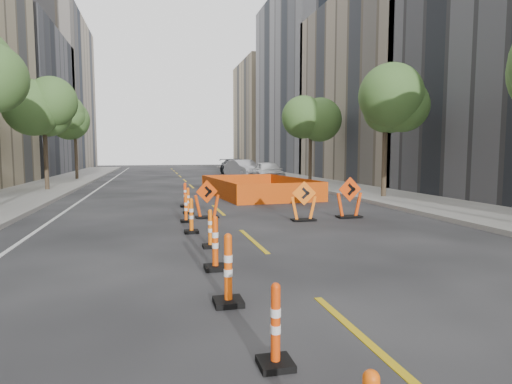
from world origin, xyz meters
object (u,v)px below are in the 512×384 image
object	(u,v)px
channelizer_6	(186,208)
chevron_sign_left	(207,199)
channelizer_1	(276,325)
parked_car_far	(236,167)
channelizer_2	(228,269)
channelizer_5	(191,216)
chevron_sign_center	(304,201)
channelizer_3	(215,243)
chevron_sign_right	(349,197)
parked_car_near	(268,172)
channelizer_4	(210,228)
parked_car_mid	(243,169)
channelizer_7	(188,201)
channelizer_8	(185,195)

from	to	relation	value
channelizer_6	chevron_sign_left	world-z (taller)	chevron_sign_left
channelizer_1	parked_car_far	distance (m)	38.68
channelizer_1	channelizer_2	size ratio (longest dim) A/B	0.85
channelizer_5	channelizer_6	world-z (taller)	channelizer_5
channelizer_6	chevron_sign_center	size ratio (longest dim) A/B	0.69
channelizer_6	parked_car_far	xyz separation A→B (m)	(7.14, 28.26, 0.34)
channelizer_3	chevron_sign_left	xyz separation A→B (m)	(0.65, 6.56, 0.13)
chevron_sign_left	chevron_sign_right	xyz separation A→B (m)	(4.83, -1.08, 0.05)
chevron_sign_center	parked_car_near	world-z (taller)	parked_car_near
channelizer_1	channelizer_2	xyz separation A→B (m)	(-0.17, 1.96, 0.08)
channelizer_4	chevron_sign_right	xyz separation A→B (m)	(5.33, 3.52, 0.25)
chevron_sign_right	channelizer_3	bearing A→B (deg)	-138.23
channelizer_2	parked_car_mid	world-z (taller)	parked_car_mid
channelizer_1	channelizer_6	size ratio (longest dim) A/B	1.01
chevron_sign_center	parked_car_far	distance (m)	29.12
chevron_sign_center	parked_car_far	world-z (taller)	parked_car_far
parked_car_near	channelizer_7	bearing A→B (deg)	-112.42
chevron_sign_left	channelizer_7	bearing A→B (deg)	96.95
chevron_sign_left	chevron_sign_center	xyz separation A→B (m)	(3.05, -1.36, 0.00)
channelizer_2	channelizer_6	distance (m)	7.83
chevron_sign_left	parked_car_near	world-z (taller)	parked_car_near
channelizer_3	chevron_sign_left	bearing A→B (deg)	84.32
channelizer_2	channelizer_5	world-z (taller)	channelizer_2
channelizer_8	parked_car_far	bearing A→B (deg)	74.23
parked_car_near	parked_car_mid	world-z (taller)	same
channelizer_3	chevron_sign_right	distance (m)	7.76
channelizer_4	channelizer_7	world-z (taller)	channelizer_7
channelizer_6	channelizer_4	bearing A→B (deg)	-85.86
channelizer_2	parked_car_mid	bearing A→B (deg)	77.69
channelizer_7	chevron_sign_center	distance (m)	4.46
parked_car_far	chevron_sign_center	bearing A→B (deg)	-104.17
channelizer_6	channelizer_8	bearing A→B (deg)	86.15
channelizer_7	parked_car_mid	world-z (taller)	parked_car_mid
channelizer_2	channelizer_8	world-z (taller)	channelizer_2
parked_car_mid	channelizer_6	bearing A→B (deg)	-120.38
parked_car_mid	parked_car_far	size ratio (longest dim) A/B	0.89
channelizer_1	parked_car_mid	world-z (taller)	parked_car_mid
channelizer_4	channelizer_5	bearing A→B (deg)	98.10
channelizer_1	channelizer_2	world-z (taller)	channelizer_2
parked_car_near	channelizer_3	bearing A→B (deg)	-104.62
channelizer_8	parked_car_near	distance (m)	15.00
channelizer_7	chevron_sign_center	xyz separation A→B (m)	(3.60, -2.63, 0.18)
channelizer_7	channelizer_8	xyz separation A→B (m)	(0.03, 1.96, 0.02)
channelizer_6	channelizer_7	bearing A→B (deg)	83.28
channelizer_2	parked_car_mid	distance (m)	31.03
channelizer_5	chevron_sign_left	xyz separation A→B (m)	(0.77, 2.64, 0.16)
channelizer_3	chevron_sign_center	bearing A→B (deg)	54.53
parked_car_near	parked_car_far	size ratio (longest dim) A/B	0.86
channelizer_4	chevron_sign_right	world-z (taller)	chevron_sign_right
channelizer_7	channelizer_8	distance (m)	1.96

